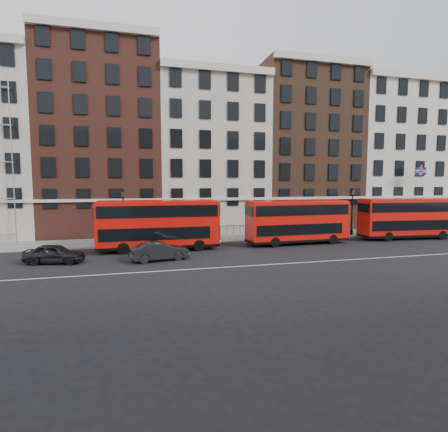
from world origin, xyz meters
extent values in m
plane|color=black|center=(0.00, 0.00, 0.00)|extent=(120.00, 120.00, 0.00)
cube|color=gray|center=(0.00, 10.50, 0.07)|extent=(80.00, 5.00, 0.15)
cube|color=gray|center=(0.00, 8.00, 0.08)|extent=(80.00, 0.30, 0.16)
cube|color=white|center=(0.00, -2.00, 0.01)|extent=(70.00, 0.12, 0.01)
cube|color=brown|center=(-12.80, 18.00, 11.00)|extent=(12.80, 10.00, 22.00)
cube|color=beige|center=(-12.80, 12.75, 21.60)|extent=(12.80, 0.50, 0.80)
cube|color=#A6A292|center=(0.00, 18.00, 9.50)|extent=(12.80, 10.00, 19.00)
cube|color=beige|center=(0.00, 12.75, 18.60)|extent=(12.80, 0.50, 0.80)
cube|color=brown|center=(12.80, 18.00, 10.50)|extent=(12.80, 10.00, 21.00)
cube|color=beige|center=(12.80, 12.75, 20.60)|extent=(12.80, 0.50, 0.80)
cube|color=#BBB4A2|center=(25.60, 18.00, 10.00)|extent=(12.80, 10.00, 20.00)
cube|color=beige|center=(25.60, 12.75, 19.60)|extent=(12.80, 0.50, 0.80)
cube|color=red|center=(-7.29, 5.61, 2.34)|extent=(10.60, 2.65, 3.98)
cube|color=black|center=(-7.29, 5.61, 0.47)|extent=(10.60, 2.69, 0.24)
cube|color=black|center=(-7.59, 5.61, 1.66)|extent=(9.39, 2.72, 1.06)
cube|color=black|center=(-7.29, 5.61, 3.57)|extent=(10.20, 2.73, 1.01)
cube|color=red|center=(-7.29, 5.61, 4.38)|extent=(10.29, 2.45, 0.18)
cube|color=black|center=(-1.97, 5.54, 1.56)|extent=(0.11, 2.21, 1.31)
cube|color=black|center=(-1.97, 5.54, 2.64)|extent=(0.10, 1.91, 0.42)
cylinder|color=black|center=(-3.88, 4.44, 0.50)|extent=(1.01, 0.29, 1.01)
cylinder|color=black|center=(-3.85, 6.69, 0.50)|extent=(1.01, 0.29, 1.01)
cylinder|color=black|center=(-10.32, 4.52, 0.50)|extent=(1.01, 0.29, 1.01)
cylinder|color=black|center=(-10.29, 6.78, 0.50)|extent=(1.01, 0.29, 1.01)
cube|color=red|center=(6.15, 5.61, 2.25)|extent=(10.24, 2.80, 3.82)
cube|color=black|center=(6.15, 5.61, 0.45)|extent=(10.24, 2.84, 0.23)
cube|color=black|center=(5.86, 5.60, 1.60)|extent=(9.08, 2.83, 1.02)
cube|color=black|center=(6.15, 5.61, 3.43)|extent=(9.85, 2.86, 0.97)
cube|color=red|center=(6.15, 5.61, 4.21)|extent=(9.94, 2.60, 0.17)
cube|color=black|center=(11.26, 5.81, 1.50)|extent=(0.16, 2.13, 1.26)
cube|color=black|center=(11.26, 5.81, 2.53)|extent=(0.15, 1.84, 0.41)
cylinder|color=black|center=(9.47, 4.65, 0.48)|extent=(0.98, 0.31, 0.97)
cylinder|color=black|center=(9.39, 6.82, 0.48)|extent=(0.98, 0.31, 0.97)
cylinder|color=black|center=(3.29, 4.42, 0.48)|extent=(0.98, 0.31, 0.97)
cylinder|color=black|center=(3.21, 6.58, 0.48)|extent=(0.98, 0.31, 0.97)
cube|color=red|center=(18.97, 5.61, 2.29)|extent=(10.48, 3.23, 3.88)
cube|color=black|center=(18.97, 5.61, 0.46)|extent=(10.48, 3.27, 0.24)
cube|color=black|center=(18.68, 5.63, 1.62)|extent=(9.31, 3.22, 1.03)
cube|color=black|center=(18.97, 5.61, 3.49)|extent=(10.09, 3.28, 0.98)
cube|color=red|center=(18.97, 5.61, 4.28)|extent=(10.17, 3.02, 0.18)
cylinder|color=black|center=(22.22, 4.26, 0.49)|extent=(1.00, 0.35, 0.98)
cylinder|color=black|center=(22.39, 6.46, 0.49)|extent=(1.00, 0.35, 0.98)
cylinder|color=black|center=(15.95, 4.74, 0.49)|extent=(1.00, 0.35, 0.98)
cylinder|color=black|center=(16.11, 6.93, 0.49)|extent=(1.00, 0.35, 0.98)
imported|color=black|center=(-15.18, 2.36, 0.73)|extent=(4.52, 2.52, 1.45)
imported|color=black|center=(-7.53, 1.41, 0.73)|extent=(4.67, 2.41, 1.47)
cylinder|color=black|center=(-10.36, 8.33, 2.45)|extent=(0.14, 0.14, 4.60)
cylinder|color=black|center=(-10.36, 8.33, 0.45)|extent=(0.32, 0.32, 0.60)
cube|color=#262626|center=(-10.36, 8.33, 5.00)|extent=(0.32, 0.32, 0.55)
cone|color=black|center=(-10.36, 8.33, 5.35)|extent=(0.44, 0.44, 0.25)
cylinder|color=black|center=(14.41, 8.86, 2.45)|extent=(0.14, 0.14, 4.60)
cylinder|color=black|center=(14.41, 8.86, 0.45)|extent=(0.32, 0.32, 0.60)
cube|color=#262626|center=(14.41, 8.86, 5.00)|extent=(0.32, 0.32, 0.55)
cone|color=black|center=(14.41, 8.86, 5.35)|extent=(0.44, 0.44, 0.25)
cylinder|color=black|center=(21.82, 8.23, 1.45)|extent=(0.12, 0.12, 2.60)
cube|color=black|center=(21.82, 8.08, 3.05)|extent=(0.25, 0.30, 0.75)
sphere|color=red|center=(21.82, 7.91, 3.27)|extent=(0.14, 0.14, 0.14)
sphere|color=#0C9919|center=(21.82, 7.91, 2.83)|extent=(0.14, 0.14, 0.14)
camera|label=1|loc=(-9.24, -25.59, 5.91)|focal=28.00mm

